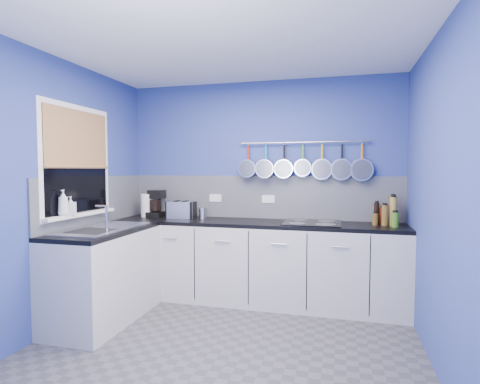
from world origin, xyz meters
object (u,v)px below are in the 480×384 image
at_px(soap_bottle_b, 71,205).
at_px(canister, 203,213).
at_px(toaster, 181,210).
at_px(hob, 312,223).
at_px(soap_bottle_a, 63,203).
at_px(paper_towel, 146,205).
at_px(coffee_maker, 156,203).

relative_size(soap_bottle_b, canister, 1.36).
xyz_separation_m(toaster, hob, (1.53, -0.06, -0.09)).
xyz_separation_m(soap_bottle_a, paper_towel, (0.16, 1.22, -0.13)).
distance_m(soap_bottle_b, hob, 2.42).
bearing_deg(soap_bottle_b, paper_towel, 81.69).
bearing_deg(hob, soap_bottle_a, -151.77).
height_order(toaster, canister, toaster).
relative_size(soap_bottle_a, canister, 1.90).
bearing_deg(canister, toaster, -175.49).
height_order(coffee_maker, toaster, coffee_maker).
bearing_deg(canister, soap_bottle_a, -125.64).
distance_m(canister, hob, 1.27).
relative_size(canister, hob, 0.21).
xyz_separation_m(coffee_maker, hob, (1.88, -0.10, -0.16)).
distance_m(coffee_maker, toaster, 0.36).
bearing_deg(soap_bottle_a, toaster, 62.76).
bearing_deg(soap_bottle_a, soap_bottle_b, 90.00).
bearing_deg(canister, soap_bottle_b, -127.89).
bearing_deg(canister, paper_towel, -178.74).
bearing_deg(coffee_maker, toaster, -5.95).
bearing_deg(soap_bottle_b, coffee_maker, 76.55).
xyz_separation_m(paper_towel, hob, (1.99, -0.06, -0.13)).
distance_m(toaster, canister, 0.26).
height_order(paper_towel, canister, paper_towel).
distance_m(soap_bottle_a, coffee_maker, 1.30).
relative_size(soap_bottle_a, soap_bottle_b, 1.39).
bearing_deg(hob, toaster, 177.76).
relative_size(soap_bottle_a, coffee_maker, 0.74).
bearing_deg(soap_bottle_a, hob, 28.23).
height_order(toaster, hob, toaster).
distance_m(paper_towel, coffee_maker, 0.12).
bearing_deg(soap_bottle_b, toaster, 60.77).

